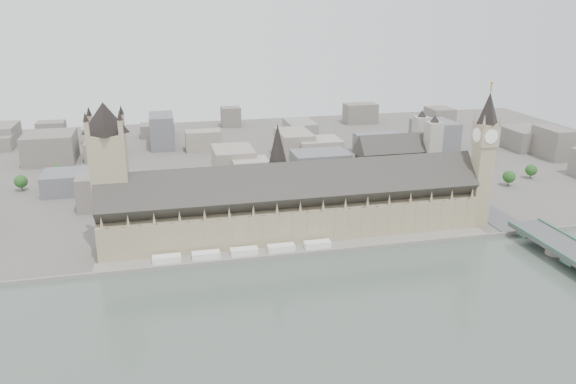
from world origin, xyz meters
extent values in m
plane|color=#595651|center=(0.00, 0.00, 0.00)|extent=(900.00, 900.00, 0.00)
cube|color=slate|center=(0.00, -15.00, 1.50)|extent=(600.00, 1.50, 3.00)
cube|color=slate|center=(0.00, -7.50, 1.00)|extent=(270.00, 15.00, 2.00)
cube|color=white|center=(-90.00, -7.00, 4.00)|extent=(18.00, 7.00, 4.00)
cube|color=white|center=(-65.00, -7.00, 4.00)|extent=(18.00, 7.00, 4.00)
cube|color=white|center=(-40.00, -7.00, 4.00)|extent=(18.00, 7.00, 4.00)
cube|color=white|center=(-15.00, -7.00, 4.00)|extent=(18.00, 7.00, 4.00)
cube|color=white|center=(10.00, -7.00, 4.00)|extent=(18.00, 7.00, 4.00)
cube|color=tan|center=(0.00, 20.00, 12.50)|extent=(265.00, 40.00, 25.00)
cube|color=#322F2C|center=(0.00, 20.00, 35.08)|extent=(265.00, 40.73, 40.73)
cube|color=tan|center=(138.00, 8.00, 31.00)|extent=(12.00, 12.00, 62.00)
cube|color=tan|center=(138.00, 8.00, 70.00)|extent=(14.00, 14.00, 16.00)
cylinder|color=white|center=(145.20, 8.00, 70.00)|extent=(0.60, 10.00, 10.00)
cylinder|color=white|center=(130.80, 8.00, 70.00)|extent=(0.60, 10.00, 10.00)
cylinder|color=white|center=(138.00, 15.20, 70.00)|extent=(10.00, 0.60, 10.00)
cylinder|color=white|center=(138.00, 0.80, 70.00)|extent=(10.00, 0.60, 10.00)
cone|color=black|center=(138.00, 8.00, 89.00)|extent=(17.00, 17.00, 22.00)
cylinder|color=gold|center=(138.00, 8.00, 103.00)|extent=(1.00, 1.00, 6.00)
sphere|color=gold|center=(138.00, 8.00, 106.50)|extent=(2.00, 2.00, 2.00)
cone|color=tan|center=(144.50, 14.50, 82.00)|extent=(2.40, 2.40, 8.00)
cone|color=tan|center=(131.50, 14.50, 82.00)|extent=(2.40, 2.40, 8.00)
cone|color=tan|center=(144.50, 1.50, 82.00)|extent=(2.40, 2.40, 8.00)
cone|color=tan|center=(131.50, 1.50, 82.00)|extent=(2.40, 2.40, 8.00)
cube|color=tan|center=(-122.00, 26.00, 40.00)|extent=(23.00, 23.00, 80.00)
cone|color=black|center=(-122.00, 26.00, 90.00)|extent=(30.00, 30.00, 20.00)
cylinder|color=tan|center=(-10.00, 26.00, 43.00)|extent=(12.00, 12.00, 20.00)
cone|color=black|center=(-10.00, 26.00, 67.00)|extent=(13.00, 13.00, 28.00)
cube|color=gray|center=(105.00, 95.00, 17.00)|extent=(60.00, 28.00, 34.00)
cube|color=#322F2C|center=(105.00, 95.00, 39.00)|extent=(60.00, 28.28, 28.28)
cube|color=gray|center=(137.00, 107.00, 32.00)|extent=(12.00, 12.00, 64.00)
cube|color=gray|center=(137.00, 83.00, 32.00)|extent=(12.00, 12.00, 64.00)
imported|color=gray|center=(168.63, 58.79, 10.90)|extent=(3.53, 4.82, 1.30)
camera|label=1|loc=(-88.20, -341.62, 158.56)|focal=35.00mm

